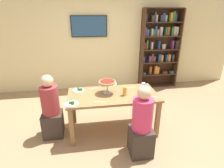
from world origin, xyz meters
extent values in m
plane|color=#9E7A56|center=(0.00, 0.00, 0.00)|extent=(12.00, 12.00, 0.00)
cube|color=beige|center=(0.00, 2.20, 1.40)|extent=(8.00, 0.12, 2.80)
cube|color=olive|center=(0.00, 0.00, 0.72)|extent=(1.58, 0.80, 0.04)
cube|color=olive|center=(-0.73, -0.34, 0.35)|extent=(0.07, 0.07, 0.70)
cube|color=olive|center=(0.73, -0.34, 0.35)|extent=(0.07, 0.07, 0.70)
cube|color=olive|center=(-0.73, 0.34, 0.35)|extent=(0.07, 0.07, 0.70)
cube|color=olive|center=(0.73, 0.34, 0.35)|extent=(0.07, 0.07, 0.70)
cube|color=#422819|center=(1.14, 1.98, 1.10)|extent=(0.03, 0.30, 2.20)
cube|color=#422819|center=(2.21, 1.98, 1.10)|extent=(0.03, 0.30, 2.20)
cube|color=#422819|center=(1.68, 2.12, 1.10)|extent=(1.10, 0.02, 2.20)
cube|color=#422819|center=(1.68, 1.98, 0.01)|extent=(1.04, 0.28, 0.02)
cube|color=#422819|center=(1.68, 1.98, 0.38)|extent=(1.04, 0.28, 0.02)
cube|color=#422819|center=(1.68, 1.98, 0.75)|extent=(1.04, 0.28, 0.02)
cube|color=#422819|center=(1.68, 1.98, 1.11)|extent=(1.04, 0.28, 0.02)
cube|color=#422819|center=(1.68, 1.98, 1.48)|extent=(1.04, 0.28, 0.02)
cube|color=#422819|center=(1.68, 1.98, 1.85)|extent=(1.04, 0.28, 0.02)
cube|color=#422819|center=(1.68, 1.98, 2.20)|extent=(1.04, 0.28, 0.02)
cylinder|color=#3D7084|center=(1.25, 1.98, 0.42)|extent=(0.14, 0.14, 0.05)
cylinder|color=brown|center=(1.45, 1.98, 0.51)|extent=(0.08, 0.08, 0.23)
cube|color=orange|center=(1.60, 1.98, 0.52)|extent=(0.06, 0.13, 0.25)
cube|color=orange|center=(1.67, 1.98, 0.49)|extent=(0.07, 0.13, 0.21)
cylinder|color=brown|center=(1.91, 1.98, 0.42)|extent=(0.14, 0.14, 0.05)
cylinder|color=#3D7084|center=(2.13, 1.98, 0.42)|extent=(0.16, 0.16, 0.06)
cube|color=navy|center=(1.21, 1.98, 0.84)|extent=(0.06, 0.13, 0.17)
cube|color=#7A3370|center=(1.39, 1.98, 0.84)|extent=(0.06, 0.13, 0.17)
cube|color=#3D3838|center=(1.46, 1.98, 0.88)|extent=(0.07, 0.11, 0.24)
cylinder|color=brown|center=(1.54, 1.98, 0.84)|extent=(0.08, 0.08, 0.16)
cube|color=navy|center=(1.68, 1.98, 0.87)|extent=(0.07, 0.13, 0.22)
cube|color=orange|center=(1.75, 1.98, 0.85)|extent=(0.06, 0.13, 0.19)
cube|color=navy|center=(1.91, 1.98, 0.86)|extent=(0.06, 0.13, 0.21)
cube|color=orange|center=(1.98, 1.98, 0.86)|extent=(0.07, 0.13, 0.20)
cube|color=#3D3838|center=(2.10, 1.98, 0.85)|extent=(0.06, 0.13, 0.19)
cube|color=maroon|center=(1.21, 1.98, 1.22)|extent=(0.07, 0.11, 0.19)
cube|color=#2D6B38|center=(1.28, 1.98, 1.25)|extent=(0.04, 0.13, 0.25)
cube|color=#B2A88E|center=(1.42, 1.98, 1.23)|extent=(0.05, 0.13, 0.20)
cube|color=navy|center=(1.63, 1.98, 1.24)|extent=(0.04, 0.13, 0.23)
cylinder|color=beige|center=(1.79, 1.98, 1.19)|extent=(0.12, 0.12, 0.14)
cube|color=#7A3370|center=(2.04, 1.98, 1.24)|extent=(0.04, 0.12, 0.23)
cube|color=#3D3838|center=(2.17, 1.98, 1.24)|extent=(0.06, 0.13, 0.23)
cube|color=#7A3370|center=(1.21, 1.98, 1.60)|extent=(0.06, 0.11, 0.23)
cylinder|color=#3D7084|center=(1.28, 1.98, 1.58)|extent=(0.08, 0.08, 0.17)
cube|color=#B2A88E|center=(1.39, 1.98, 1.59)|extent=(0.04, 0.13, 0.20)
cube|color=#2D6B38|center=(1.45, 1.98, 1.57)|extent=(0.05, 0.13, 0.16)
cube|color=navy|center=(1.50, 1.98, 1.62)|extent=(0.05, 0.11, 0.26)
cube|color=#B7932D|center=(1.56, 1.98, 1.57)|extent=(0.04, 0.12, 0.17)
cube|color=#7A3370|center=(1.60, 1.98, 1.58)|extent=(0.04, 0.13, 0.18)
cylinder|color=silver|center=(1.67, 1.98, 1.61)|extent=(0.09, 0.09, 0.23)
cube|color=#2D6B38|center=(1.79, 1.98, 1.60)|extent=(0.04, 0.13, 0.22)
cylinder|color=brown|center=(1.87, 1.98, 1.61)|extent=(0.10, 0.10, 0.23)
cube|color=#2D6B38|center=(1.98, 1.98, 1.60)|extent=(0.05, 0.13, 0.22)
cube|color=#B2A88E|center=(2.04, 1.98, 1.61)|extent=(0.06, 0.13, 0.24)
cylinder|color=beige|center=(2.13, 1.98, 1.61)|extent=(0.10, 0.10, 0.23)
cube|color=#3D3838|center=(1.20, 1.98, 1.96)|extent=(0.05, 0.13, 0.20)
cube|color=#3D3838|center=(1.38, 1.98, 1.94)|extent=(0.07, 0.13, 0.16)
cube|color=#3D3838|center=(1.44, 1.98, 1.98)|extent=(0.04, 0.13, 0.24)
cube|color=#B2A88E|center=(1.49, 1.98, 1.95)|extent=(0.04, 0.13, 0.18)
cube|color=#3D3838|center=(1.62, 1.98, 1.94)|extent=(0.05, 0.13, 0.17)
cube|color=navy|center=(1.69, 1.98, 1.97)|extent=(0.07, 0.11, 0.22)
cylinder|color=beige|center=(1.77, 1.98, 1.94)|extent=(0.07, 0.07, 0.16)
cube|color=#B7932D|center=(1.90, 1.98, 1.97)|extent=(0.07, 0.13, 0.23)
cube|color=#2D6B38|center=(1.97, 1.98, 1.99)|extent=(0.05, 0.13, 0.26)
cube|color=navy|center=(2.03, 1.98, 1.96)|extent=(0.04, 0.12, 0.20)
cube|color=black|center=(-0.29, 2.11, 1.75)|extent=(0.95, 0.05, 0.54)
cube|color=navy|center=(-0.29, 2.08, 1.75)|extent=(0.91, 0.01, 0.50)
cube|color=#382D28|center=(-1.08, 0.00, 0.23)|extent=(0.34, 0.34, 0.45)
cylinder|color=#993338|center=(-1.08, 0.00, 0.70)|extent=(0.30, 0.30, 0.50)
sphere|color=beige|center=(-1.08, 0.00, 1.05)|extent=(0.20, 0.20, 0.20)
cube|color=#382D28|center=(0.33, -0.68, 0.23)|extent=(0.34, 0.34, 0.45)
cylinder|color=#D63866|center=(0.33, -0.68, 0.70)|extent=(0.30, 0.30, 0.50)
sphere|color=beige|center=(0.33, -0.68, 1.05)|extent=(0.20, 0.20, 0.20)
cylinder|color=silver|center=(-0.09, 0.05, 0.75)|extent=(0.15, 0.15, 0.01)
cylinder|color=silver|center=(-0.09, 0.05, 0.83)|extent=(0.03, 0.03, 0.16)
cylinder|color=silver|center=(-0.09, 0.05, 0.92)|extent=(0.32, 0.32, 0.01)
cylinder|color=tan|center=(-0.09, 0.05, 0.94)|extent=(0.29, 0.29, 0.04)
cylinder|color=maroon|center=(-0.09, 0.05, 0.97)|extent=(0.26, 0.26, 0.00)
cylinder|color=white|center=(-0.60, 0.24, 0.75)|extent=(0.22, 0.22, 0.01)
sphere|color=#2D7028|center=(-0.60, 0.24, 0.78)|extent=(0.05, 0.05, 0.05)
sphere|color=#2D7028|center=(-0.59, 0.22, 0.77)|extent=(0.04, 0.04, 0.04)
sphere|color=#2D7028|center=(-0.60, 0.23, 0.77)|extent=(0.04, 0.04, 0.04)
sphere|color=#2D7028|center=(-0.55, 0.21, 0.78)|extent=(0.05, 0.05, 0.05)
cylinder|color=white|center=(-0.70, -0.28, 0.75)|extent=(0.22, 0.22, 0.01)
sphere|color=#2D7028|center=(-0.67, -0.30, 0.78)|extent=(0.06, 0.06, 0.06)
sphere|color=#2D7028|center=(-0.72, -0.27, 0.77)|extent=(0.04, 0.04, 0.04)
sphere|color=#2D7028|center=(-0.69, -0.27, 0.77)|extent=(0.04, 0.04, 0.04)
sphere|color=#2D7028|center=(-0.68, -0.29, 0.77)|extent=(0.04, 0.04, 0.04)
cylinder|color=gold|center=(0.19, -0.08, 0.82)|extent=(0.07, 0.07, 0.16)
cylinder|color=white|center=(0.61, 0.15, 0.80)|extent=(0.07, 0.07, 0.11)
cube|color=silver|center=(-0.33, 0.29, 0.74)|extent=(0.18, 0.05, 0.00)
cube|color=silver|center=(-0.26, -0.27, 0.74)|extent=(0.18, 0.07, 0.00)
cube|color=silver|center=(0.71, -0.25, 0.74)|extent=(0.17, 0.08, 0.00)
cube|color=silver|center=(0.39, 0.23, 0.74)|extent=(0.18, 0.05, 0.00)
camera|label=1|loc=(-0.46, -2.81, 2.06)|focal=28.43mm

